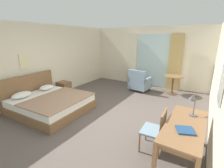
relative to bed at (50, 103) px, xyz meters
name	(u,v)px	position (x,y,z in m)	size (l,w,h in m)	color
ground	(104,116)	(1.55, 0.63, -0.31)	(5.90, 7.85, 0.10)	#564C47
wall_back	(148,57)	(1.55, 4.29, 1.06)	(5.50, 0.12, 2.63)	beige
wall_left	(40,62)	(-1.14, 0.63, 1.06)	(0.12, 7.45, 2.63)	beige
wall_right	(223,85)	(4.24, 0.63, 1.06)	(0.12, 7.45, 2.63)	beige
balcony_glass_door	(153,61)	(1.81, 4.21, 0.90)	(1.48, 0.02, 2.31)	silver
curtain_panel_left	(132,60)	(0.85, 4.11, 0.90)	(0.41, 0.10, 2.32)	beige
curtain_panel_right	(175,63)	(2.77, 4.11, 0.90)	(0.52, 0.10, 2.32)	tan
bed	(50,103)	(0.00, 0.00, 0.00)	(2.12, 1.92, 1.02)	brown
nightstand	(64,88)	(-0.83, 1.33, -0.02)	(0.47, 0.40, 0.48)	brown
writing_desk	(185,129)	(3.78, -0.18, 0.41)	(0.63, 1.51, 0.76)	brown
desk_chair	(157,128)	(3.29, -0.10, 0.22)	(0.43, 0.49, 0.85)	gray
desk_lamp	(193,100)	(3.81, 0.24, 0.79)	(0.19, 0.16, 0.42)	#4C4C51
closed_book	(185,130)	(3.80, -0.41, 0.52)	(0.25, 0.25, 0.03)	navy
armchair_by_window	(139,83)	(1.60, 3.20, 0.10)	(0.82, 0.79, 0.91)	gray
round_cafe_table	(173,81)	(2.88, 3.51, 0.29)	(0.69, 0.69, 0.74)	brown
framed_picture	(24,61)	(-1.06, 0.00, 1.17)	(0.03, 0.29, 0.47)	beige
wall_mirror	(223,79)	(4.16, -0.18, 1.33)	(0.02, 0.49, 0.69)	silver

